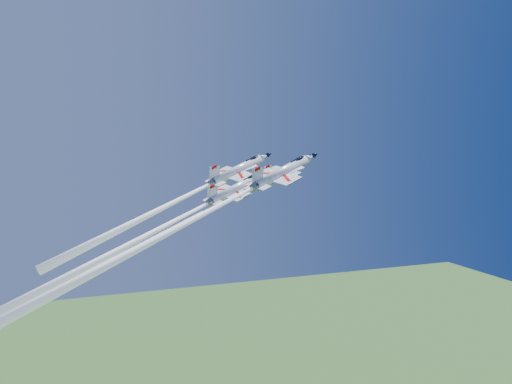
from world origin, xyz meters
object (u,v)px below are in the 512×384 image
object	(u,v)px
jet_right	(179,227)
jet_slot	(153,232)
jet_lead	(205,212)
jet_left	(174,202)

from	to	relation	value
jet_right	jet_slot	world-z (taller)	jet_right
jet_lead	jet_slot	size ratio (longest dim) A/B	1.06
jet_right	jet_slot	bearing A→B (deg)	-167.33
jet_lead	jet_right	size ratio (longest dim) A/B	0.87
jet_left	jet_slot	xyz separation A→B (m)	(-6.48, -11.51, -3.83)
jet_right	jet_slot	xyz separation A→B (m)	(-3.29, 5.98, -1.60)
jet_left	jet_right	bearing A→B (deg)	-26.44
jet_lead	jet_right	distance (m)	11.22
jet_lead	jet_right	bearing A→B (deg)	-55.08
jet_lead	jet_slot	world-z (taller)	jet_lead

